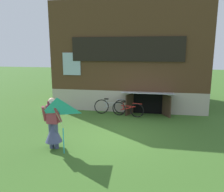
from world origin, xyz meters
name	(u,v)px	position (x,y,z in m)	size (l,w,h in m)	color
ground_plane	(116,134)	(0.00, 0.00, 0.00)	(60.00, 60.00, 0.00)	#386023
log_house	(132,56)	(0.00, 5.35, 2.68)	(7.71, 5.83, 5.36)	#ADA393
person	(53,127)	(-1.73, -1.55, 0.68)	(0.61, 0.52, 1.62)	#474C75
kite	(58,112)	(-1.33, -2.04, 1.34)	(0.96, 0.85, 1.68)	#2DB2CC
bicycle_red	(128,109)	(0.15, 2.32, 0.34)	(1.50, 0.35, 0.70)	black
bicycle_silver	(111,106)	(-0.68, 2.65, 0.37)	(1.63, 0.36, 0.75)	black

